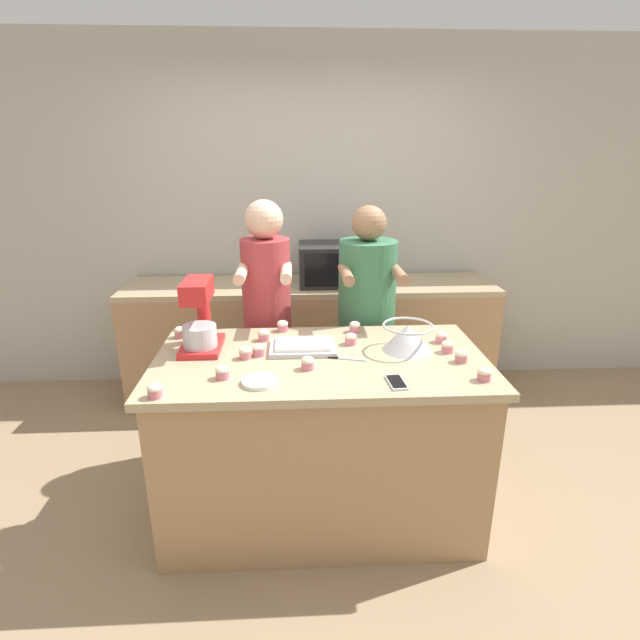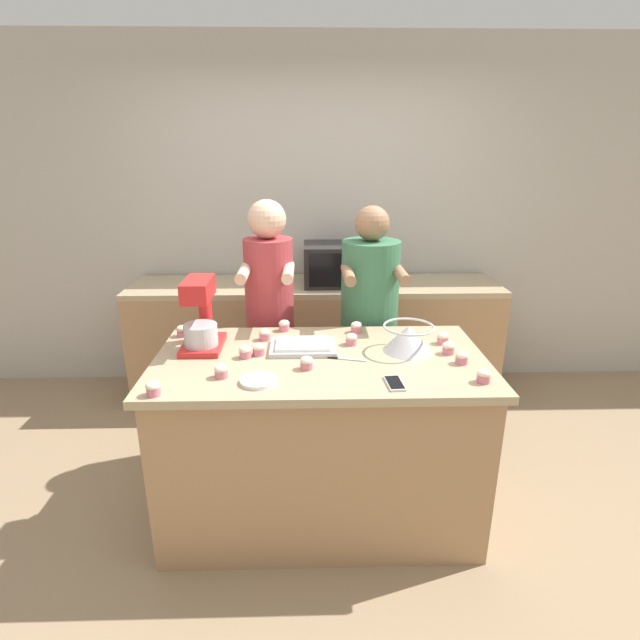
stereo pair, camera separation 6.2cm
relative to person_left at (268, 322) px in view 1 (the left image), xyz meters
The scene contains 27 objects.
ground_plane 1.13m from the person_left, 66.01° to the right, with size 16.00×16.00×0.00m, color #937A5B.
back_wall 1.23m from the person_left, 75.02° to the left, with size 10.00×0.06×2.70m.
island_counter 0.83m from the person_left, 66.01° to the right, with size 1.64×0.88×0.92m.
back_counter 0.90m from the person_left, 68.56° to the left, with size 2.80×0.60×0.92m.
person_left is the anchor object (origin of this frame).
person_right 0.62m from the person_left, ahead, with size 0.36×0.52×1.58m.
stand_mixer 0.64m from the person_left, 120.75° to the right, with size 0.20×0.30×0.37m.
mixing_bowl 0.95m from the person_left, 38.50° to the right, with size 0.26×0.26×0.14m.
baking_tray 0.60m from the person_left, 69.61° to the right, with size 0.33×0.23×0.04m.
microwave_oven 0.90m from the person_left, 57.70° to the left, with size 0.52×0.40×0.30m.
cell_phone 1.15m from the person_left, 57.70° to the right, with size 0.08×0.15×0.01m.
small_plate 0.94m from the person_left, 89.31° to the right, with size 0.16×0.16×0.02m.
knife 0.79m from the person_left, 60.00° to the right, with size 0.22×0.07×0.01m.
cupcake_0 1.23m from the person_left, 37.84° to the right, with size 0.06×0.06×0.06m.
cupcake_1 1.39m from the person_left, 43.52° to the right, with size 0.06×0.06×0.06m.
cupcake_2 0.68m from the person_left, 47.14° to the right, with size 0.06×0.06×0.06m.
cupcake_3 0.30m from the person_left, 70.09° to the right, with size 0.06×0.06×0.06m.
cupcake_4 0.58m from the person_left, 142.71° to the right, with size 0.06×0.06×0.06m.
cupcake_5 1.12m from the person_left, 111.75° to the right, with size 0.06×0.06×0.06m.
cupcake_6 0.83m from the person_left, 74.16° to the right, with size 0.06×0.06×0.06m.
cupcake_7 0.63m from the person_left, 91.29° to the right, with size 0.06×0.06×0.06m.
cupcake_8 0.89m from the person_left, 100.29° to the right, with size 0.06×0.06×0.06m.
cupcake_9 0.66m from the person_left, 96.64° to the right, with size 0.06×0.06×0.06m.
cupcake_10 1.13m from the person_left, 33.88° to the right, with size 0.06×0.06×0.06m.
cupcake_11 1.07m from the person_left, 27.55° to the right, with size 0.06×0.06×0.06m.
cupcake_12 0.60m from the person_left, 31.95° to the right, with size 0.06×0.06×0.06m.
cupcake_13 0.42m from the person_left, 89.81° to the right, with size 0.06×0.06×0.06m.
Camera 1 is at (-0.12, -2.27, 1.90)m, focal length 28.00 mm.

